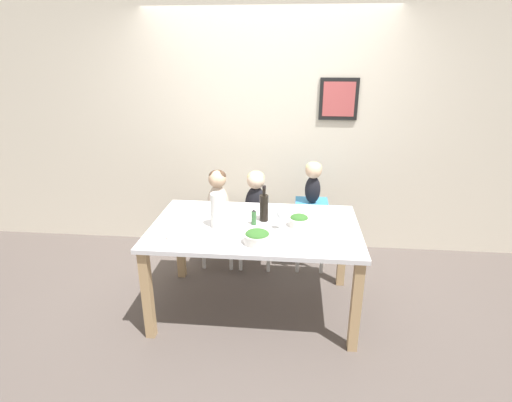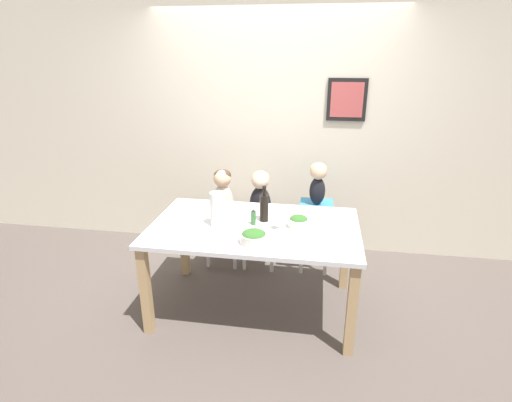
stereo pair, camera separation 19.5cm
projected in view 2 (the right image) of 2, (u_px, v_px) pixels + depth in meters
The scene contains 17 objects.
ground_plane at pixel (255, 307), 3.47m from camera, with size 14.00×14.00×0.00m, color #564C47.
wall_back at pixel (275, 126), 4.18m from camera, with size 10.00×0.09×2.70m.
dining_table at pixel (254, 236), 3.23m from camera, with size 1.66×1.01×0.78m.
chair_far_left at pixel (224, 227), 4.10m from camera, with size 0.37×0.43×0.46m.
chair_far_center at pixel (260, 230), 4.04m from camera, with size 0.37×0.43×0.46m.
chair_right_highchair at pixel (316, 219), 3.90m from camera, with size 0.32×0.37×0.70m.
person_child_left at pixel (223, 193), 3.97m from camera, with size 0.21×0.18×0.54m.
person_child_center at pixel (260, 195), 3.91m from camera, with size 0.21×0.18×0.54m.
person_baby_right at pixel (318, 179), 3.76m from camera, with size 0.16×0.16×0.41m.
wine_bottle at pixel (264, 207), 3.24m from camera, with size 0.07×0.07×0.30m.
paper_towel_roll at pixel (218, 209), 3.14m from camera, with size 0.12×0.12×0.28m.
wine_glass_near at pixel (279, 216), 3.07m from camera, with size 0.06×0.06×0.17m.
salad_bowl_large at pixel (254, 237), 2.89m from camera, with size 0.20×0.20×0.10m.
salad_bowl_small at pixel (299, 222), 3.15m from camera, with size 0.17×0.17×0.10m.
dinner_plate_front_left at pixel (180, 232), 3.06m from camera, with size 0.24×0.24×0.01m.
dinner_plate_back_left at pixel (208, 209), 3.52m from camera, with size 0.24×0.24×0.01m.
condiment_bottle_hot_sauce at pixel (253, 217), 3.19m from camera, with size 0.04×0.04×0.13m.
Camera 2 is at (0.48, -2.88, 2.09)m, focal length 28.00 mm.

